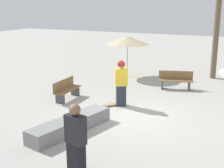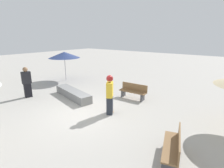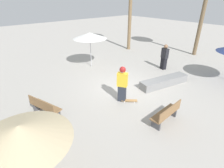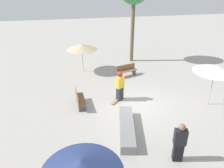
{
  "view_description": "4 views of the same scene",
  "coord_description": "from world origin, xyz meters",
  "px_view_note": "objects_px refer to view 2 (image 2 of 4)",
  "views": [
    {
      "loc": [
        -9.92,
        -4.0,
        3.99
      ],
      "look_at": [
        0.32,
        0.91,
        1.02
      ],
      "focal_mm": 50.0,
      "sensor_mm": 36.0,
      "label": 1
    },
    {
      "loc": [
        5.59,
        -5.04,
        3.52
      ],
      "look_at": [
        0.81,
        1.1,
        1.35
      ],
      "focal_mm": 28.0,
      "sensor_mm": 36.0,
      "label": 2
    },
    {
      "loc": [
        6.2,
        6.21,
        4.76
      ],
      "look_at": [
        1.4,
        0.6,
        1.01
      ],
      "focal_mm": 28.0,
      "sensor_mm": 36.0,
      "label": 3
    },
    {
      "loc": [
        -10.31,
        3.57,
        6.78
      ],
      "look_at": [
        0.63,
        1.34,
        1.26
      ],
      "focal_mm": 35.0,
      "sensor_mm": 36.0,
      "label": 4
    }
  ],
  "objects_px": {
    "concrete_ledge": "(73,94)",
    "shade_umbrella_navy": "(64,55)",
    "bench_near": "(133,91)",
    "skateboard": "(110,109)",
    "bystander_watching": "(27,82)",
    "skater_main": "(110,93)",
    "bench_far": "(173,147)"
  },
  "relations": [
    {
      "from": "bench_far",
      "to": "concrete_ledge",
      "type": "bearing_deg",
      "value": 58.01
    },
    {
      "from": "concrete_ledge",
      "to": "bench_far",
      "type": "bearing_deg",
      "value": -14.8
    },
    {
      "from": "bench_far",
      "to": "shade_umbrella_navy",
      "type": "bearing_deg",
      "value": 51.02
    },
    {
      "from": "skater_main",
      "to": "bench_near",
      "type": "relative_size",
      "value": 1.13
    },
    {
      "from": "skater_main",
      "to": "bench_far",
      "type": "bearing_deg",
      "value": -143.23
    },
    {
      "from": "concrete_ledge",
      "to": "shade_umbrella_navy",
      "type": "xyz_separation_m",
      "value": [
        -3.65,
        2.34,
        1.82
      ]
    },
    {
      "from": "bench_near",
      "to": "shade_umbrella_navy",
      "type": "relative_size",
      "value": 0.67
    },
    {
      "from": "bench_far",
      "to": "skater_main",
      "type": "bearing_deg",
      "value": 51.46
    },
    {
      "from": "bench_near",
      "to": "concrete_ledge",
      "type": "bearing_deg",
      "value": 32.75
    },
    {
      "from": "shade_umbrella_navy",
      "to": "concrete_ledge",
      "type": "bearing_deg",
      "value": -32.62
    },
    {
      "from": "skateboard",
      "to": "skater_main",
      "type": "bearing_deg",
      "value": 168.04
    },
    {
      "from": "bystander_watching",
      "to": "skater_main",
      "type": "bearing_deg",
      "value": 117.62
    },
    {
      "from": "skater_main",
      "to": "skateboard",
      "type": "height_order",
      "value": "skater_main"
    },
    {
      "from": "skateboard",
      "to": "shade_umbrella_navy",
      "type": "height_order",
      "value": "shade_umbrella_navy"
    },
    {
      "from": "skater_main",
      "to": "bench_near",
      "type": "height_order",
      "value": "skater_main"
    },
    {
      "from": "concrete_ledge",
      "to": "bystander_watching",
      "type": "relative_size",
      "value": 1.79
    },
    {
      "from": "skater_main",
      "to": "bystander_watching",
      "type": "height_order",
      "value": "skater_main"
    },
    {
      "from": "concrete_ledge",
      "to": "bench_near",
      "type": "height_order",
      "value": "bench_near"
    },
    {
      "from": "concrete_ledge",
      "to": "bystander_watching",
      "type": "height_order",
      "value": "bystander_watching"
    },
    {
      "from": "bench_near",
      "to": "shade_umbrella_navy",
      "type": "height_order",
      "value": "shade_umbrella_navy"
    },
    {
      "from": "shade_umbrella_navy",
      "to": "bystander_watching",
      "type": "relative_size",
      "value": 1.35
    },
    {
      "from": "skater_main",
      "to": "bench_far",
      "type": "relative_size",
      "value": 1.11
    },
    {
      "from": "concrete_ledge",
      "to": "shade_umbrella_navy",
      "type": "bearing_deg",
      "value": 147.38
    },
    {
      "from": "bench_near",
      "to": "shade_umbrella_navy",
      "type": "distance_m",
      "value": 6.71
    },
    {
      "from": "concrete_ledge",
      "to": "bench_far",
      "type": "height_order",
      "value": "bench_far"
    },
    {
      "from": "skater_main",
      "to": "concrete_ledge",
      "type": "bearing_deg",
      "value": 51.05
    },
    {
      "from": "skater_main",
      "to": "concrete_ledge",
      "type": "xyz_separation_m",
      "value": [
        -3.07,
        0.38,
        -0.76
      ]
    },
    {
      "from": "skateboard",
      "to": "concrete_ledge",
      "type": "relative_size",
      "value": 0.22
    },
    {
      "from": "bench_near",
      "to": "skateboard",
      "type": "bearing_deg",
      "value": 87.03
    },
    {
      "from": "skater_main",
      "to": "skateboard",
      "type": "bearing_deg",
      "value": 2.86
    },
    {
      "from": "skater_main",
      "to": "concrete_ledge",
      "type": "height_order",
      "value": "skater_main"
    },
    {
      "from": "concrete_ledge",
      "to": "bench_near",
      "type": "relative_size",
      "value": 1.98
    }
  ]
}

